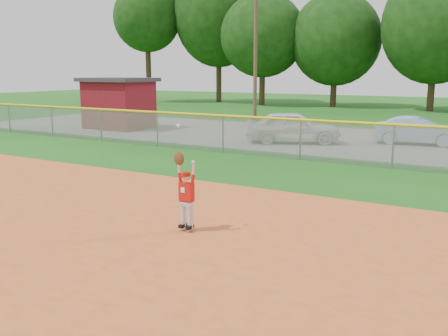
# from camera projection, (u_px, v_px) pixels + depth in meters

# --- Properties ---
(ground) EXTENTS (120.00, 120.00, 0.00)m
(ground) POSITION_uv_depth(u_px,v_px,m) (114.00, 235.00, 10.13)
(ground) COLOR #195814
(ground) RESTS_ON ground
(parking_strip) EXTENTS (44.00, 10.00, 0.03)m
(parking_strip) POSITION_uv_depth(u_px,v_px,m) (347.00, 140.00, 23.67)
(parking_strip) COLOR slate
(parking_strip) RESTS_ON ground
(car_white_a) EXTENTS (4.58, 3.30, 1.45)m
(car_white_a) POSITION_uv_depth(u_px,v_px,m) (293.00, 127.00, 22.69)
(car_white_a) COLOR silver
(car_white_a) RESTS_ON parking_strip
(car_blue) EXTENTS (3.89, 1.84, 1.23)m
(car_blue) POSITION_uv_depth(u_px,v_px,m) (418.00, 131.00, 22.17)
(car_blue) COLOR #86A6C8
(car_blue) RESTS_ON parking_strip
(utility_shed) EXTENTS (3.92, 3.09, 2.88)m
(utility_shed) POSITION_uv_depth(u_px,v_px,m) (119.00, 103.00, 28.29)
(utility_shed) COLOR maroon
(utility_shed) RESTS_ON ground
(outfield_fence) EXTENTS (40.06, 0.10, 1.55)m
(outfield_fence) POSITION_uv_depth(u_px,v_px,m) (300.00, 136.00, 18.42)
(outfield_fence) COLOR gray
(outfield_fence) RESTS_ON ground
(power_lines) EXTENTS (19.40, 0.24, 9.00)m
(power_lines) POSITION_uv_depth(u_px,v_px,m) (402.00, 45.00, 27.35)
(power_lines) COLOR #4C3823
(power_lines) RESTS_ON ground
(tree_line) EXTENTS (62.37, 13.00, 14.43)m
(tree_line) POSITION_uv_depth(u_px,v_px,m) (444.00, 17.00, 40.27)
(tree_line) COLOR #422D1C
(tree_line) RESTS_ON ground
(ballplayer) EXTENTS (0.52, 0.22, 2.13)m
(ballplayer) POSITION_uv_depth(u_px,v_px,m) (185.00, 190.00, 10.11)
(ballplayer) COLOR silver
(ballplayer) RESTS_ON ground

